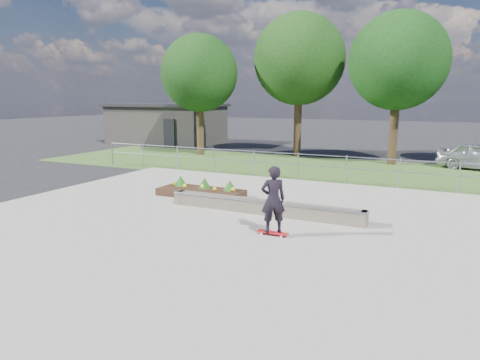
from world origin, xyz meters
name	(u,v)px	position (x,y,z in m)	size (l,w,h in m)	color
ground	(209,230)	(0.00, 0.00, 0.00)	(120.00, 120.00, 0.00)	black
grass_verge	(320,169)	(0.00, 11.00, 0.01)	(30.00, 8.00, 0.02)	#355321
concrete_slab	(209,229)	(0.00, 0.00, 0.03)	(15.00, 15.00, 0.06)	gray
fence	(298,163)	(0.00, 7.50, 0.77)	(20.06, 0.06, 1.20)	gray
building	(167,123)	(-14.00, 18.00, 1.51)	(8.40, 5.40, 3.00)	#2A2825
tree_far_left	(199,73)	(-8.00, 13.00, 4.85)	(4.55, 4.55, 7.15)	#312213
tree_mid_left	(299,59)	(-2.50, 15.00, 5.61)	(5.25, 5.25, 8.25)	#342115
tree_mid_right	(398,61)	(3.00, 14.00, 5.23)	(4.90, 4.90, 7.70)	black
grind_ledge	(263,207)	(0.75, 1.92, 0.26)	(6.00, 0.44, 0.43)	brown
planter_bed	(202,191)	(-2.08, 3.15, 0.24)	(3.00, 1.20, 0.61)	black
skateboarder	(273,200)	(1.75, 0.15, 0.97)	(0.80, 0.67, 1.75)	silver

